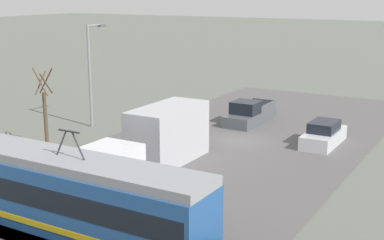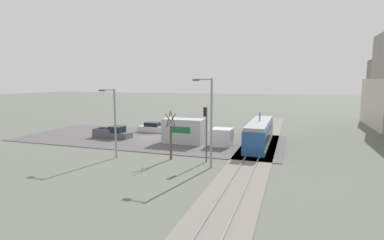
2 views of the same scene
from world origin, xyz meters
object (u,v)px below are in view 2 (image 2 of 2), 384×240
at_px(box_truck, 193,132).
at_px(light_rail_tram, 259,134).
at_px(street_lamp_near_crossing, 113,118).
at_px(street_lamp_mid_block, 209,117).
at_px(traffic_light_pole, 206,127).
at_px(street_tree, 171,138).
at_px(sedan_car_0, 152,128).
at_px(pickup_truck, 113,133).

bearing_deg(box_truck, light_rail_tram, 100.82).
bearing_deg(box_truck, street_lamp_near_crossing, -31.49).
height_order(light_rail_tram, street_lamp_mid_block, street_lamp_mid_block).
distance_m(traffic_light_pole, street_lamp_near_crossing, 10.16).
bearing_deg(street_tree, street_lamp_mid_block, 69.81).
bearing_deg(street_lamp_near_crossing, light_rail_tram, 127.79).
bearing_deg(sedan_car_0, street_tree, 32.48).
xyz_separation_m(pickup_truck, sedan_car_0, (-6.72, 3.12, -0.02)).
bearing_deg(pickup_truck, street_tree, 56.56).
relative_size(light_rail_tram, street_lamp_near_crossing, 1.68).
height_order(pickup_truck, traffic_light_pole, traffic_light_pole).
relative_size(pickup_truck, street_lamp_near_crossing, 0.75).
relative_size(sedan_car_0, street_lamp_mid_block, 0.53).
height_order(traffic_light_pole, street_lamp_near_crossing, street_lamp_near_crossing).
distance_m(light_rail_tram, pickup_truck, 21.14).
bearing_deg(light_rail_tram, street_lamp_near_crossing, -52.21).
bearing_deg(street_lamp_near_crossing, street_lamp_mid_block, 88.00).
distance_m(sedan_car_0, street_tree, 18.03).
xyz_separation_m(box_truck, street_lamp_near_crossing, (9.58, -5.87, 2.80)).
distance_m(light_rail_tram, street_lamp_mid_block, 12.59).
bearing_deg(light_rail_tram, box_truck, -79.18).
xyz_separation_m(light_rail_tram, sedan_car_0, (-5.29, -17.95, -0.90)).
distance_m(traffic_light_pole, street_tree, 4.07).
relative_size(pickup_truck, street_lamp_mid_block, 0.65).
xyz_separation_m(sedan_car_0, traffic_light_pole, (14.98, 13.49, 2.97)).
distance_m(box_truck, street_lamp_mid_block, 11.67).
distance_m(box_truck, pickup_truck, 12.50).
bearing_deg(light_rail_tram, pickup_truck, -86.13).
height_order(sedan_car_0, street_tree, street_tree).
relative_size(sedan_car_0, street_tree, 0.88).
xyz_separation_m(traffic_light_pole, street_lamp_near_crossing, (1.54, -10.02, 0.71)).
bearing_deg(traffic_light_pole, box_truck, -152.71).
bearing_deg(sedan_car_0, box_truck, 53.42).
distance_m(street_tree, street_lamp_mid_block, 5.69).
height_order(box_truck, street_lamp_mid_block, street_lamp_mid_block).
bearing_deg(street_lamp_mid_block, street_lamp_near_crossing, -92.00).
xyz_separation_m(street_tree, street_lamp_mid_block, (1.75, 4.76, 2.59)).
height_order(pickup_truck, street_lamp_near_crossing, street_lamp_near_crossing).
height_order(box_truck, street_tree, street_tree).
bearing_deg(street_lamp_near_crossing, street_tree, 102.50).
bearing_deg(traffic_light_pole, street_tree, -87.46).
height_order(light_rail_tram, traffic_light_pole, traffic_light_pole).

